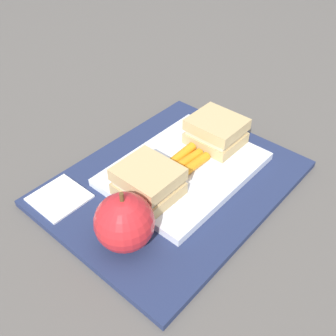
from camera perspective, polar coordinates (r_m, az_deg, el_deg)
name	(u,v)px	position (r m, az deg, el deg)	size (l,w,h in m)	color
ground_plane	(173,185)	(0.59, 0.80, -2.50)	(2.40, 2.40, 0.00)	#56514C
lunchbag_mat	(174,183)	(0.59, 0.80, -2.14)	(0.36, 0.28, 0.01)	navy
food_tray	(184,169)	(0.60, 2.38, -0.14)	(0.23, 0.17, 0.01)	white
sandwich_half_left	(216,131)	(0.63, 6.98, 5.29)	(0.07, 0.08, 0.04)	tan
sandwich_half_right	(148,182)	(0.53, -2.87, -1.97)	(0.07, 0.08, 0.04)	tan
carrot_sticks_bundle	(184,162)	(0.59, 2.35, 0.81)	(0.08, 0.04, 0.02)	orange
apple	(124,222)	(0.48, -6.32, -7.81)	(0.07, 0.07, 0.09)	red
paper_napkin	(59,198)	(0.58, -15.43, -4.16)	(0.07, 0.07, 0.00)	white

